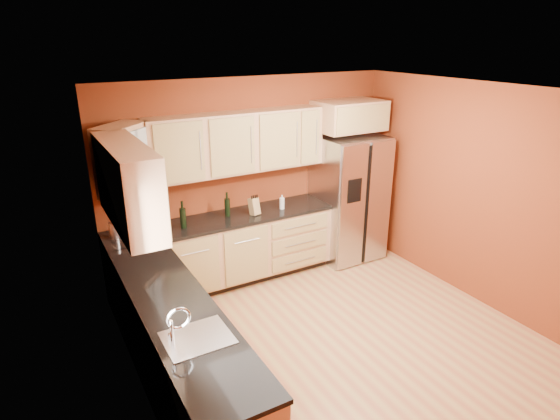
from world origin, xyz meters
The scene contains 23 objects.
floor centered at (0.00, 0.00, 0.00)m, with size 4.00×4.00×0.00m, color #B16944.
ceiling centered at (0.00, 0.00, 2.60)m, with size 4.00×4.00×0.00m, color silver.
wall_back centered at (0.00, 2.00, 1.30)m, with size 4.00×0.04×2.60m, color maroon.
wall_front centered at (0.00, -2.00, 1.30)m, with size 4.00×0.04×2.60m, color maroon.
wall_left centered at (-2.00, 0.00, 1.30)m, with size 0.04×4.00×2.60m, color maroon.
wall_right centered at (2.00, 0.00, 1.30)m, with size 0.04×4.00×2.60m, color maroon.
base_cabinets_back centered at (-0.55, 1.70, 0.44)m, with size 2.90×0.60×0.88m, color tan.
base_cabinets_left centered at (-1.70, 0.00, 0.44)m, with size 0.60×2.80×0.88m, color tan.
countertop_back centered at (-0.55, 1.69, 0.90)m, with size 2.90×0.62×0.04m, color black.
countertop_left centered at (-1.69, 0.00, 0.90)m, with size 0.62×2.80×0.04m, color black.
upper_cabinets_back centered at (-0.25, 1.83, 1.83)m, with size 2.30×0.33×0.75m, color tan.
upper_cabinets_left centered at (-1.83, 0.72, 1.83)m, with size 0.33×1.35×0.75m, color tan.
corner_upper_cabinet centered at (-1.67, 1.67, 1.83)m, with size 0.62×0.33×0.75m, color tan.
over_fridge_cabinet centered at (1.35, 1.70, 2.05)m, with size 0.92×0.60×0.40m, color tan.
refrigerator centered at (1.35, 1.62, 0.89)m, with size 0.90×0.75×1.78m, color silver.
window centered at (-1.98, -0.50, 1.55)m, with size 0.03×0.90×1.00m, color white.
sink_faucet centered at (-1.69, -0.50, 1.07)m, with size 0.50×0.42×0.30m, color silver, non-canonical shape.
canister_left centered at (-1.85, 1.75, 1.01)m, with size 0.11×0.11×0.18m, color silver.
canister_right centered at (-1.53, 1.72, 1.02)m, with size 0.12×0.12×0.20m, color silver.
wine_bottle_a centered at (-0.47, 1.75, 1.08)m, with size 0.07×0.07×0.31m, color black, non-canonical shape.
wine_bottle_b centered at (-1.08, 1.65, 1.09)m, with size 0.07×0.07×0.33m, color black, non-canonical shape.
knife_block centered at (-0.15, 1.63, 1.03)m, with size 0.11×0.10×0.22m, color #A78551.
soap_dispenser centered at (0.26, 1.63, 1.02)m, with size 0.06×0.06×0.19m, color silver.
Camera 1 is at (-2.61, -3.40, 3.08)m, focal length 30.00 mm.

